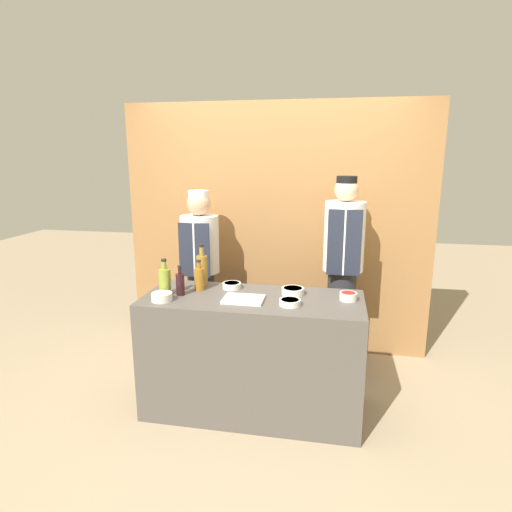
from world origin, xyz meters
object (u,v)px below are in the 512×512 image
at_px(bottle_wine, 180,284).
at_px(sauce_bowl_red, 348,296).
at_px(sauce_bowl_green, 232,285).
at_px(bottle_vinegar, 202,269).
at_px(sauce_bowl_purple, 290,302).
at_px(chef_right, 343,268).
at_px(sauce_bowl_orange, 293,291).
at_px(sauce_bowl_yellow, 162,296).
at_px(bottle_oil, 165,281).
at_px(bottle_amber, 199,278).
at_px(cutting_board, 243,299).
at_px(chef_left, 201,269).

bearing_deg(bottle_wine, sauce_bowl_red, 5.09).
xyz_separation_m(sauce_bowl_green, bottle_vinegar, (-0.25, 0.04, 0.10)).
bearing_deg(sauce_bowl_purple, chef_right, 68.06).
xyz_separation_m(sauce_bowl_red, bottle_vinegar, (-1.13, 0.16, 0.10)).
bearing_deg(sauce_bowl_green, sauce_bowl_purple, -31.58).
relative_size(sauce_bowl_orange, sauce_bowl_yellow, 1.13).
relative_size(sauce_bowl_green, sauce_bowl_purple, 0.96).
bearing_deg(bottle_oil, sauce_bowl_green, 28.38).
height_order(bottle_amber, chef_right, chef_right).
xyz_separation_m(sauce_bowl_orange, bottle_oil, (-0.93, -0.18, 0.08)).
bearing_deg(chef_right, bottle_oil, -146.73).
bearing_deg(sauce_bowl_red, cutting_board, -168.62).
xyz_separation_m(sauce_bowl_orange, bottle_amber, (-0.72, -0.02, 0.06)).
bearing_deg(cutting_board, sauce_bowl_red, 11.38).
bearing_deg(chef_left, bottle_vinegar, -70.74).
distance_m(bottle_amber, bottle_wine, 0.17).
relative_size(bottle_oil, bottle_wine, 1.22).
bearing_deg(cutting_board, chef_right, 51.21).
height_order(sauce_bowl_orange, bottle_wine, bottle_wine).
bearing_deg(chef_right, sauce_bowl_yellow, -142.31).
height_order(sauce_bowl_yellow, chef_right, chef_right).
xyz_separation_m(chef_left, chef_right, (1.30, -0.00, 0.08)).
relative_size(sauce_bowl_green, bottle_amber, 0.61).
xyz_separation_m(cutting_board, bottle_amber, (-0.39, 0.18, 0.08)).
distance_m(bottle_amber, chef_left, 0.73).
relative_size(sauce_bowl_yellow, chef_left, 0.09).
distance_m(sauce_bowl_green, sauce_bowl_purple, 0.57).
height_order(bottle_amber, chef_left, chef_left).
distance_m(bottle_amber, chef_right, 1.29).
distance_m(sauce_bowl_red, bottle_wine, 1.23).
height_order(cutting_board, bottle_amber, bottle_amber).
xyz_separation_m(sauce_bowl_red, sauce_bowl_green, (-0.88, 0.12, -0.01)).
xyz_separation_m(sauce_bowl_orange, bottle_vinegar, (-0.73, 0.10, 0.10)).
bearing_deg(cutting_board, sauce_bowl_purple, -6.03).
height_order(sauce_bowl_orange, cutting_board, sauce_bowl_orange).
distance_m(bottle_vinegar, bottle_wine, 0.28).
bearing_deg(sauce_bowl_yellow, chef_left, 91.68).
relative_size(sauce_bowl_red, bottle_wine, 0.55).
bearing_deg(sauce_bowl_green, chef_left, 126.36).
xyz_separation_m(sauce_bowl_green, chef_left, (-0.45, 0.61, -0.06)).
xyz_separation_m(bottle_oil, bottle_amber, (0.21, 0.16, -0.01)).
xyz_separation_m(sauce_bowl_purple, chef_right, (0.37, 0.91, 0.02)).
height_order(sauce_bowl_red, bottle_vinegar, bottle_vinegar).
xyz_separation_m(sauce_bowl_purple, chef_left, (-0.93, 0.91, -0.05)).
height_order(sauce_bowl_purple, chef_right, chef_right).
relative_size(sauce_bowl_purple, cutting_board, 0.52).
bearing_deg(cutting_board, sauce_bowl_yellow, -169.15).
xyz_separation_m(sauce_bowl_orange, bottle_wine, (-0.82, -0.17, 0.06)).
xyz_separation_m(sauce_bowl_green, cutting_board, (0.15, -0.26, -0.02)).
bearing_deg(chef_left, bottle_oil, -89.87).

